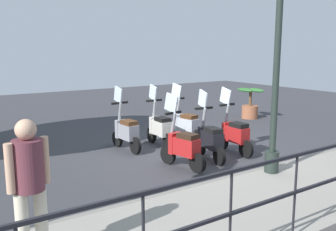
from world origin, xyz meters
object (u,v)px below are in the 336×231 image
(scooter_near_1, at_px, (210,139))
(scooter_far_2, at_px, (126,131))
(pedestrian_distant, at_px, (29,180))
(scooter_far_1, at_px, (160,127))
(lamp_post_near, at_px, (277,67))
(potted_palm, at_px, (250,106))
(scooter_far_0, at_px, (185,124))
(scooter_near_0, at_px, (234,134))
(scooter_near_2, at_px, (183,146))

(scooter_near_1, height_order, scooter_far_2, same)
(scooter_near_1, bearing_deg, pedestrian_distant, 125.97)
(scooter_near_1, distance_m, scooter_far_1, 1.67)
(lamp_post_near, height_order, scooter_far_1, lamp_post_near)
(potted_palm, distance_m, scooter_far_1, 4.88)
(scooter_far_2, bearing_deg, potted_palm, -80.56)
(scooter_far_2, bearing_deg, scooter_far_0, -99.74)
(pedestrian_distant, height_order, scooter_far_1, pedestrian_distant)
(potted_palm, height_order, scooter_far_1, scooter_far_1)
(lamp_post_near, relative_size, scooter_far_2, 2.87)
(scooter_far_1, height_order, scooter_far_2, same)
(lamp_post_near, distance_m, scooter_near_1, 2.29)
(scooter_near_0, distance_m, scooter_near_1, 0.82)
(scooter_near_0, bearing_deg, scooter_near_2, 98.36)
(scooter_near_1, relative_size, scooter_far_1, 1.00)
(lamp_post_near, xyz_separation_m, pedestrian_distant, (-0.57, 4.50, -1.04))
(pedestrian_distant, bearing_deg, scooter_far_2, 125.50)
(scooter_near_1, xyz_separation_m, scooter_far_1, (1.65, 0.25, 0.00))
(lamp_post_near, distance_m, scooter_near_0, 2.44)
(scooter_near_0, xyz_separation_m, scooter_far_0, (1.49, 0.32, 0.00))
(lamp_post_near, relative_size, scooter_near_0, 2.87)
(scooter_near_0, height_order, scooter_far_1, same)
(scooter_near_0, height_order, scooter_far_0, same)
(scooter_near_2, bearing_deg, pedestrian_distant, 109.64)
(lamp_post_near, relative_size, scooter_far_0, 2.87)
(pedestrian_distant, xyz_separation_m, scooter_far_0, (3.74, -4.83, -0.60))
(scooter_near_0, relative_size, scooter_far_1, 1.00)
(potted_palm, distance_m, scooter_near_0, 4.67)
(scooter_far_0, bearing_deg, potted_palm, -78.00)
(lamp_post_near, distance_m, scooter_far_2, 3.95)
(lamp_post_near, relative_size, scooter_far_1, 2.87)
(lamp_post_near, bearing_deg, scooter_near_2, 33.73)
(scooter_far_2, bearing_deg, scooter_near_2, -173.84)
(pedestrian_distant, distance_m, scooter_near_2, 4.11)
(scooter_near_2, distance_m, scooter_far_1, 1.86)
(potted_palm, height_order, scooter_far_0, scooter_far_0)
(pedestrian_distant, relative_size, scooter_near_1, 1.03)
(scooter_near_0, distance_m, scooter_far_0, 1.52)
(scooter_far_0, xyz_separation_m, scooter_far_2, (0.18, 1.64, 0.00))
(scooter_near_1, bearing_deg, scooter_far_2, 42.61)
(scooter_near_1, height_order, scooter_far_0, same)
(potted_palm, bearing_deg, pedestrian_distant, 120.73)
(scooter_far_1, bearing_deg, scooter_near_2, 164.73)
(lamp_post_near, relative_size, pedestrian_distant, 2.78)
(scooter_near_2, relative_size, scooter_far_1, 1.00)
(potted_palm, xyz_separation_m, scooter_far_2, (-1.29, 5.57, 0.04))
(scooter_far_0, distance_m, scooter_far_1, 0.75)
(scooter_near_0, xyz_separation_m, scooter_far_2, (1.67, 1.96, 0.00))
(lamp_post_near, height_order, scooter_near_0, lamp_post_near)
(scooter_far_0, height_order, scooter_far_2, same)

